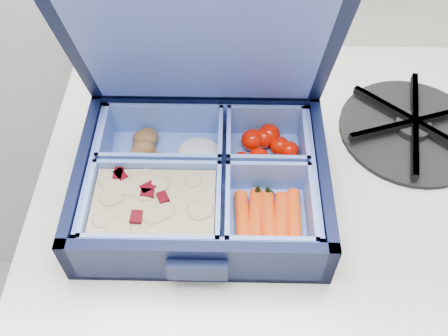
# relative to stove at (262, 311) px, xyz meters

# --- Properties ---
(stove) EXTENTS (0.54, 0.54, 0.81)m
(stove) POSITION_rel_stove_xyz_m (0.00, 0.00, 0.00)
(stove) COLOR beige
(stove) RESTS_ON floor
(bento_box) EXTENTS (0.25, 0.19, 0.06)m
(bento_box) POSITION_rel_stove_xyz_m (-0.09, -0.04, 0.43)
(bento_box) COLOR black
(bento_box) RESTS_ON stove
(burner_grate) EXTENTS (0.21, 0.21, 0.02)m
(burner_grate) POSITION_rel_stove_xyz_m (0.15, 0.06, 0.42)
(burner_grate) COLOR black
(burner_grate) RESTS_ON stove
(burner_grate_rear) EXTENTS (0.23, 0.23, 0.02)m
(burner_grate_rear) POSITION_rel_stove_xyz_m (-0.14, 0.15, 0.41)
(burner_grate_rear) COLOR black
(burner_grate_rear) RESTS_ON stove
(fork) EXTENTS (0.14, 0.16, 0.01)m
(fork) POSITION_rel_stove_xyz_m (-0.02, 0.10, 0.41)
(fork) COLOR #ADAEC6
(fork) RESTS_ON stove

